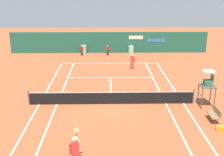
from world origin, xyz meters
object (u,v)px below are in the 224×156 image
(player_bench, at_px, (214,114))
(ball_kid_right_post, at_px, (108,50))
(player_near_side, at_px, (75,150))
(ball_kid_left_post, at_px, (82,49))
(player_on_baseline, at_px, (132,60))
(umpire_chair, at_px, (208,84))
(tennis_ball_near_service_line, at_px, (81,81))
(tennis_ball_mid_court, at_px, (108,80))
(tennis_ball_by_sideline, at_px, (135,67))
(equipment_bag, at_px, (224,129))

(player_bench, bearing_deg, ball_kid_right_post, 20.02)
(player_near_side, relative_size, ball_kid_left_post, 1.40)
(player_bench, relative_size, ball_kid_left_post, 0.95)
(player_on_baseline, distance_m, ball_kid_left_post, 8.44)
(umpire_chair, height_order, ball_kid_left_post, umpire_chair)
(player_bench, height_order, ball_kid_left_post, ball_kid_left_post)
(umpire_chair, xyz_separation_m, tennis_ball_near_service_line, (-9.41, 5.73, -1.65))
(umpire_chair, bearing_deg, player_on_baseline, 24.40)
(ball_kid_right_post, bearing_deg, tennis_ball_mid_court, 83.36)
(player_bench, distance_m, ball_kid_right_post, 19.60)
(umpire_chair, bearing_deg, tennis_ball_by_sideline, 21.14)
(player_near_side, distance_m, ball_kid_left_post, 23.35)
(ball_kid_right_post, xyz_separation_m, ball_kid_left_post, (-3.20, -0.00, 0.05))
(player_bench, height_order, player_near_side, player_near_side)
(player_near_side, bearing_deg, ball_kid_right_post, 67.64)
(player_near_side, bearing_deg, ball_kid_left_post, 75.51)
(player_on_baseline, bearing_deg, player_bench, 111.50)
(player_bench, height_order, tennis_ball_by_sideline, player_bench)
(player_bench, height_order, equipment_bag, player_bench)
(ball_kid_left_post, bearing_deg, player_near_side, 102.52)
(ball_kid_right_post, bearing_deg, umpire_chair, 107.14)
(umpire_chair, relative_size, tennis_ball_mid_court, 38.79)
(tennis_ball_mid_court, height_order, tennis_ball_by_sideline, same)
(equipment_bag, bearing_deg, tennis_ball_mid_court, 125.22)
(tennis_ball_by_sideline, bearing_deg, tennis_ball_mid_court, -123.33)
(player_bench, bearing_deg, tennis_ball_by_sideline, 16.46)
(umpire_chair, bearing_deg, equipment_bag, 178.07)
(ball_kid_left_post, height_order, tennis_ball_mid_court, ball_kid_left_post)
(umpire_chair, bearing_deg, ball_kid_left_post, 32.38)
(equipment_bag, height_order, ball_kid_right_post, ball_kid_right_post)
(player_near_side, distance_m, tennis_ball_by_sideline, 18.34)
(umpire_chair, bearing_deg, ball_kid_right_post, 23.47)
(player_near_side, relative_size, tennis_ball_by_sideline, 27.07)
(equipment_bag, xyz_separation_m, ball_kid_right_post, (-6.83, 19.83, 0.55))
(player_on_baseline, distance_m, tennis_ball_by_sideline, 1.17)
(player_bench, distance_m, equipment_bag, 1.46)
(tennis_ball_by_sideline, bearing_deg, player_bench, -73.54)
(equipment_bag, relative_size, ball_kid_right_post, 0.77)
(player_on_baseline, bearing_deg, tennis_ball_mid_court, 58.94)
(player_near_side, bearing_deg, tennis_ball_by_sideline, 57.25)
(player_near_side, bearing_deg, equipment_bag, 3.91)
(ball_kid_left_post, distance_m, tennis_ball_near_service_line, 10.35)
(tennis_ball_near_service_line, bearing_deg, equipment_bag, -45.75)
(umpire_chair, bearing_deg, player_near_side, 130.11)
(player_bench, relative_size, tennis_ball_by_sideline, 18.45)
(umpire_chair, bearing_deg, tennis_ball_mid_court, 49.68)
(player_near_side, distance_m, tennis_ball_near_service_line, 13.05)
(equipment_bag, distance_m, tennis_ball_near_service_line, 13.31)
(ball_kid_left_post, distance_m, tennis_ball_mid_court, 10.58)
(player_near_side, bearing_deg, tennis_ball_near_service_line, 75.19)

